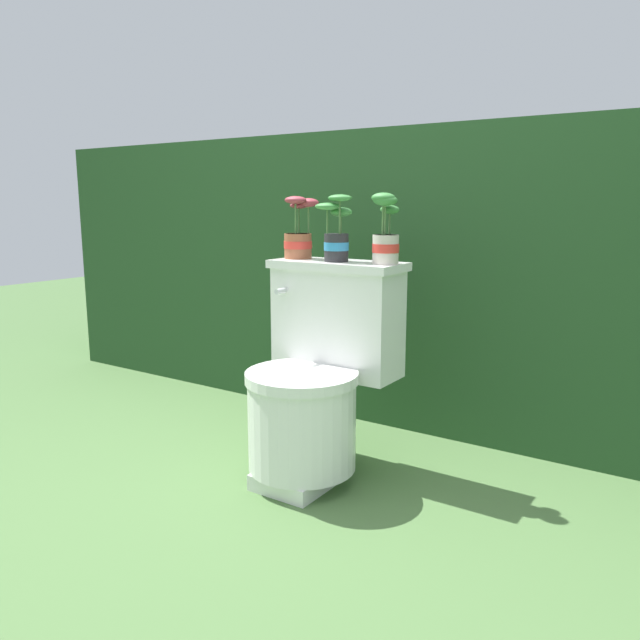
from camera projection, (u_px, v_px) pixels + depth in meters
ground_plane at (281, 477)px, 2.27m from camera, size 12.00×12.00×0.00m
hedge_backdrop at (424, 271)px, 3.13m from camera, size 4.08×1.02×1.29m
toilet at (317, 378)px, 2.25m from camera, size 0.50×0.54×0.77m
potted_plant_left at (299, 235)px, 2.38m from camera, size 0.13×0.11×0.24m
potted_plant_midleft at (336, 234)px, 2.25m from camera, size 0.14×0.11×0.24m
potted_plant_middle at (386, 235)px, 2.15m from camera, size 0.10×0.10×0.25m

